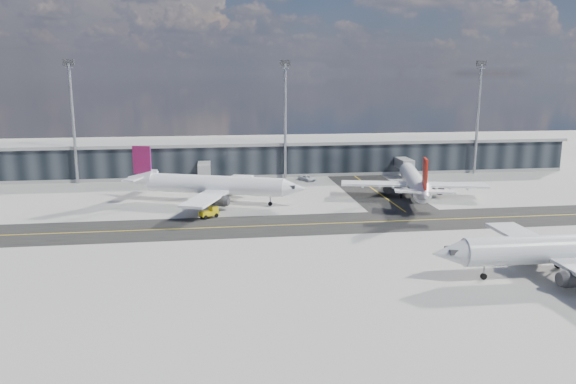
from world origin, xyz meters
name	(u,v)px	position (x,y,z in m)	size (l,w,h in m)	color
ground	(323,230)	(0.00, 0.00, 0.00)	(300.00, 300.00, 0.00)	gray
taxiway_lanes	(332,214)	(3.91, 10.74, 0.01)	(180.00, 63.00, 0.03)	black
terminal_concourse	(282,158)	(0.04, 54.93, 4.09)	(152.00, 19.80, 8.80)	black
floodlight_masts	(285,116)	(0.00, 48.00, 15.61)	(102.50, 0.70, 28.90)	gray
airliner_af	(213,185)	(-17.97, 22.91, 3.69)	(36.52, 31.57, 11.18)	white
airliner_redtail	(414,182)	(23.78, 21.52, 3.51)	(30.60, 35.60, 10.64)	white
airliner_near	(571,249)	(27.37, -25.52, 3.62)	(36.85, 31.34, 10.95)	silver
baggage_tug	(210,212)	(-18.66, 11.17, 1.05)	(3.68, 3.04, 2.09)	yellow
service_van	(307,178)	(4.84, 44.00, 0.69)	(2.30, 4.98, 1.38)	white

